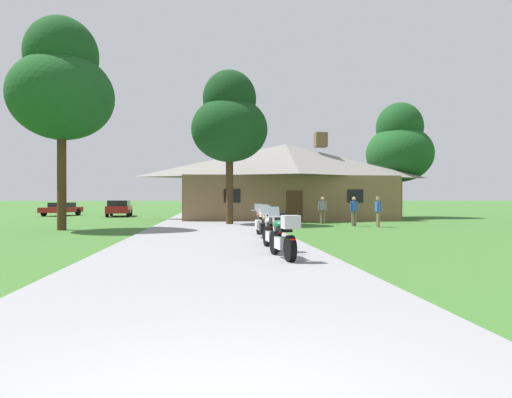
# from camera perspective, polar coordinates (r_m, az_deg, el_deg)

# --- Properties ---
(ground_plane) EXTENTS (500.00, 500.00, 0.00)m
(ground_plane) POSITION_cam_1_polar(r_m,az_deg,el_deg) (22.91, -5.71, -3.88)
(ground_plane) COLOR #386628
(asphalt_driveway) EXTENTS (6.40, 80.00, 0.06)m
(asphalt_driveway) POSITION_cam_1_polar(r_m,az_deg,el_deg) (20.92, -5.71, -4.18)
(asphalt_driveway) COLOR gray
(asphalt_driveway) RESTS_ON ground
(motorcycle_green_nearest_to_camera) EXTENTS (0.74, 2.08, 1.30)m
(motorcycle_green_nearest_to_camera) POSITION_cam_1_polar(r_m,az_deg,el_deg) (11.33, 3.52, -4.81)
(motorcycle_green_nearest_to_camera) COLOR black
(motorcycle_green_nearest_to_camera) RESTS_ON asphalt_driveway
(motorcycle_silver_second_in_row) EXTENTS (0.67, 2.08, 1.30)m
(motorcycle_silver_second_in_row) POSITION_cam_1_polar(r_m,az_deg,el_deg) (13.37, 2.11, -4.06)
(motorcycle_silver_second_in_row) COLOR black
(motorcycle_silver_second_in_row) RESTS_ON asphalt_driveway
(motorcycle_orange_third_in_row) EXTENTS (0.74, 2.08, 1.30)m
(motorcycle_orange_third_in_row) POSITION_cam_1_polar(r_m,az_deg,el_deg) (15.67, 1.63, -3.49)
(motorcycle_orange_third_in_row) COLOR black
(motorcycle_orange_third_in_row) RESTS_ON asphalt_driveway
(motorcycle_red_farthest_in_row) EXTENTS (0.80, 2.08, 1.30)m
(motorcycle_red_farthest_in_row) POSITION_cam_1_polar(r_m,az_deg,el_deg) (17.90, 0.88, -3.04)
(motorcycle_red_farthest_in_row) COLOR black
(motorcycle_red_farthest_in_row) RESTS_ON asphalt_driveway
(stone_lodge) EXTENTS (16.04, 7.79, 6.61)m
(stone_lodge) POSITION_cam_1_polar(r_m,az_deg,el_deg) (34.01, 3.81, 2.37)
(stone_lodge) COLOR brown
(stone_lodge) RESTS_ON ground
(bystander_gray_shirt_near_lodge) EXTENTS (0.55, 0.24, 1.67)m
(bystander_gray_shirt_near_lodge) POSITION_cam_1_polar(r_m,az_deg,el_deg) (27.95, 8.51, -1.25)
(bystander_gray_shirt_near_lodge) COLOR #75664C
(bystander_gray_shirt_near_lodge) RESTS_ON ground
(bystander_blue_shirt_beside_signpost) EXTENTS (0.52, 0.34, 1.67)m
(bystander_blue_shirt_beside_signpost) POSITION_cam_1_polar(r_m,az_deg,el_deg) (25.99, 12.41, -1.35)
(bystander_blue_shirt_beside_signpost) COLOR #75664C
(bystander_blue_shirt_beside_signpost) RESTS_ON ground
(bystander_blue_shirt_by_tree) EXTENTS (0.22, 0.55, 1.69)m
(bystander_blue_shirt_by_tree) POSITION_cam_1_polar(r_m,az_deg,el_deg) (25.34, 15.32, -1.35)
(bystander_blue_shirt_by_tree) COLOR #75664C
(bystander_blue_shirt_by_tree) RESTS_ON ground
(tree_by_lodge_front) EXTENTS (4.55, 4.55, 9.21)m
(tree_by_lodge_front) POSITION_cam_1_polar(r_m,az_deg,el_deg) (26.99, -3.40, 9.95)
(tree_by_lodge_front) COLOR #422D19
(tree_by_lodge_front) RESTS_ON ground
(tree_right_of_lodge) EXTENTS (5.48, 5.48, 9.52)m
(tree_right_of_lodge) POSITION_cam_1_polar(r_m,az_deg,el_deg) (39.09, 17.87, 6.46)
(tree_right_of_lodge) COLOR #422D19
(tree_right_of_lodge) RESTS_ON ground
(tree_left_near) EXTENTS (5.09, 5.09, 10.61)m
(tree_left_near) POSITION_cam_1_polar(r_m,az_deg,el_deg) (24.88, -23.58, 13.25)
(tree_left_near) COLOR #422D19
(tree_left_near) RESTS_ON ground
(parked_red_suv_far_left) EXTENTS (2.27, 4.75, 1.40)m
(parked_red_suv_far_left) POSITION_cam_1_polar(r_m,az_deg,el_deg) (40.72, -17.06, -1.05)
(parked_red_suv_far_left) COLOR maroon
(parked_red_suv_far_left) RESTS_ON ground
(parked_red_sedan_far_left) EXTENTS (2.86, 4.53, 1.20)m
(parked_red_sedan_far_left) POSITION_cam_1_polar(r_m,az_deg,el_deg) (44.07, -23.59, -1.14)
(parked_red_sedan_far_left) COLOR maroon
(parked_red_sedan_far_left) RESTS_ON ground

